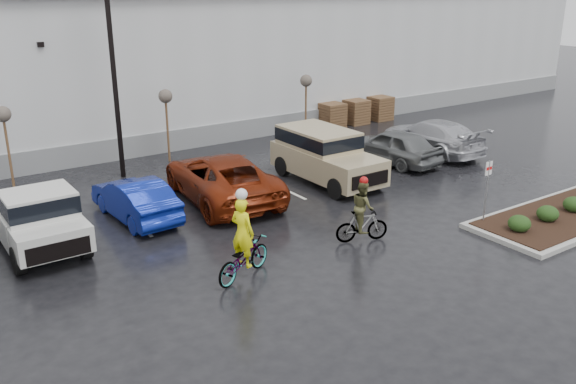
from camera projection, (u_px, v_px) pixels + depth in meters
ground at (404, 255)px, 17.78m from camera, size 120.00×120.00×0.00m
warehouse at (122, 56)px, 33.64m from camera, size 60.50×15.50×7.20m
wooded_ridge at (26, 38)px, 51.70m from camera, size 80.00×25.00×6.00m
lamppost at (110, 34)px, 23.06m from camera, size 0.50×1.00×9.22m
sapling_west at (3, 119)px, 22.66m from camera, size 0.60×0.60×3.20m
sapling_mid at (166, 100)px, 26.16m from camera, size 0.60×0.60×3.20m
sapling_east at (306, 84)px, 30.20m from camera, size 0.60×0.60×3.20m
pallet_stack_a at (332, 115)px, 32.99m from camera, size 1.20×1.20×1.35m
pallet_stack_b at (356, 112)px, 33.91m from camera, size 1.20×1.20×1.35m
pallet_stack_c at (380, 108)px, 34.88m from camera, size 1.20×1.20×1.35m
curb_island at (572, 214)px, 20.75m from camera, size 8.00×3.00×0.15m
mulch_bed at (573, 211)px, 20.72m from camera, size 7.60×2.60×0.04m
shrub_a at (519, 224)px, 19.02m from camera, size 0.70×0.70×0.52m
shrub_b at (548, 214)px, 19.83m from camera, size 0.70×0.70×0.52m
shrub_c at (574, 204)px, 20.64m from camera, size 0.70×0.70×0.52m
fire_lane_sign at (487, 185)px, 19.52m from camera, size 0.30×0.05×2.20m
pickup_white at (34, 214)px, 18.23m from camera, size 2.10×5.20×1.96m
car_blue at (135, 199)px, 20.32m from camera, size 1.71×4.32×1.40m
car_red at (221, 177)px, 22.07m from camera, size 3.52×6.39×1.69m
suv_tan at (327, 157)px, 23.96m from camera, size 2.20×5.10×2.06m
car_grey at (393, 146)px, 26.56m from camera, size 2.15×4.62×1.53m
car_far_silver at (431, 136)px, 28.14m from camera, size 2.34×5.43×1.56m
cyclist_hivis at (243, 251)px, 16.24m from camera, size 2.20×1.45×2.53m
cyclist_olive at (362, 218)px, 18.51m from camera, size 1.67×1.01×2.08m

